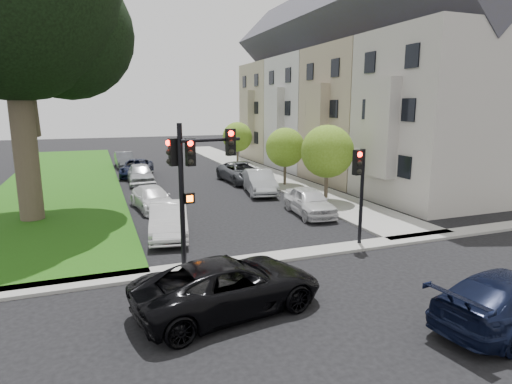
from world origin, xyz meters
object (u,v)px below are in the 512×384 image
object	(u,v)px
small_tree_a	(327,152)
car_parked_2	(242,172)
car_parked_5	(169,220)
car_parked_9	(124,160)
car_cross_near	(229,285)
car_parked_6	(152,198)
car_parked_1	(260,182)
car_parked_8	(137,168)
small_tree_c	(237,137)
car_parked_0	(309,201)
traffic_signal_main	(192,170)
traffic_signal_secondary	(360,179)
small_tree_b	(285,147)
car_parked_7	(141,174)

from	to	relation	value
small_tree_a	car_parked_2	world-z (taller)	small_tree_a
car_parked_5	car_parked_9	size ratio (longest dim) A/B	1.04
car_cross_near	car_parked_6	xyz separation A→B (m)	(-0.47, 13.01, -0.12)
car_parked_1	car_parked_8	size ratio (longest dim) A/B	0.93
small_tree_a	car_parked_1	bearing A→B (deg)	123.42
car_parked_2	car_parked_1	bearing A→B (deg)	-97.56
small_tree_c	car_parked_2	size ratio (longest dim) A/B	0.76
car_cross_near	car_parked_8	bearing A→B (deg)	-9.51
small_tree_a	car_parked_0	xyz separation A→B (m)	(-2.23, -2.16, -2.36)
traffic_signal_main	car_parked_2	world-z (taller)	traffic_signal_main
traffic_signal_secondary	car_parked_9	world-z (taller)	traffic_signal_secondary
car_parked_1	car_parked_9	bearing A→B (deg)	125.74
car_parked_1	car_parked_9	distance (m)	17.47
small_tree_a	traffic_signal_secondary	world-z (taller)	small_tree_a
car_parked_8	car_parked_5	bearing A→B (deg)	-79.03
car_parked_8	car_cross_near	bearing A→B (deg)	-77.75
car_parked_2	small_tree_c	bearing A→B (deg)	70.58
car_parked_6	car_parked_2	bearing A→B (deg)	32.95
car_parked_0	car_parked_9	xyz separation A→B (m)	(-7.96, 21.98, -0.01)
car_parked_5	car_parked_6	world-z (taller)	car_parked_5
small_tree_b	small_tree_a	bearing A→B (deg)	-90.00
car_cross_near	car_parked_7	size ratio (longest dim) A/B	1.22
traffic_signal_main	small_tree_a	bearing A→B (deg)	37.67
car_cross_near	car_parked_5	distance (m)	7.69
traffic_signal_main	car_parked_5	distance (m)	4.95
small_tree_a	small_tree_b	bearing A→B (deg)	90.00
small_tree_b	car_parked_1	world-z (taller)	small_tree_b
car_parked_0	car_parked_7	bearing A→B (deg)	126.43
small_tree_a	car_parked_9	bearing A→B (deg)	117.21
small_tree_a	car_cross_near	distance (m)	14.69
car_parked_7	car_parked_8	xyz separation A→B (m)	(0.06, 3.66, -0.05)
car_cross_near	car_parked_7	bearing A→B (deg)	-9.27
car_cross_near	car_parked_5	xyz separation A→B (m)	(-0.45, 7.68, -0.01)
car_cross_near	car_parked_0	size ratio (longest dim) A/B	1.26
small_tree_b	traffic_signal_secondary	xyz separation A→B (m)	(-2.79, -13.35, 0.02)
small_tree_b	traffic_signal_main	bearing A→B (deg)	-125.78
traffic_signal_secondary	car_parked_9	size ratio (longest dim) A/B	0.92
car_parked_1	small_tree_b	bearing A→B (deg)	44.98
traffic_signal_main	car_parked_7	world-z (taller)	traffic_signal_main
car_parked_2	car_parked_7	xyz separation A→B (m)	(-7.30, 1.94, -0.01)
small_tree_a	car_cross_near	world-z (taller)	small_tree_a
car_parked_0	traffic_signal_main	bearing A→B (deg)	-138.84
traffic_signal_secondary	car_parked_5	size ratio (longest dim) A/B	0.89
small_tree_b	car_parked_6	bearing A→B (deg)	-158.36
car_parked_0	car_parked_6	world-z (taller)	car_parked_0
car_parked_0	car_parked_1	distance (m)	6.23
car_parked_2	small_tree_b	bearing A→B (deg)	-50.28
small_tree_a	car_parked_7	size ratio (longest dim) A/B	1.04
car_parked_8	car_parked_9	xyz separation A→B (m)	(-0.58, 5.81, 0.01)
car_parked_2	car_parked_9	world-z (taller)	car_parked_2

